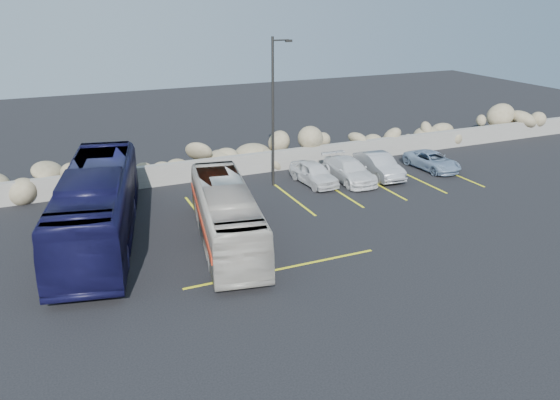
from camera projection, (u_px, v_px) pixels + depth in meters
name	position (u px, v px, depth m)	size (l,w,h in m)	color
ground	(309.00, 266.00, 21.42)	(90.00, 90.00, 0.00)	black
seawall	(217.00, 168.00, 31.49)	(60.00, 0.40, 1.20)	gray
riprap_pile	(210.00, 151.00, 32.27)	(54.00, 2.80, 2.60)	#91825F
parking_lines	(342.00, 202.00, 27.93)	(18.16, 9.36, 0.01)	yellow
lamppost	(274.00, 109.00, 29.00)	(1.14, 0.18, 8.00)	#2A2825
vintage_bus	(226.00, 215.00, 23.00)	(2.14, 9.14, 2.55)	beige
tour_coach	(98.00, 205.00, 23.12)	(2.70, 11.54, 3.22)	#111038
car_a	(314.00, 173.00, 30.51)	(1.47, 3.66, 1.25)	silver
car_b	(379.00, 165.00, 31.72)	(1.42, 4.08, 1.34)	#A8A9AD
car_c	(349.00, 170.00, 30.99)	(1.75, 4.30, 1.25)	silver
car_d	(432.00, 161.00, 33.08)	(1.77, 3.83, 1.06)	#7E96B3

